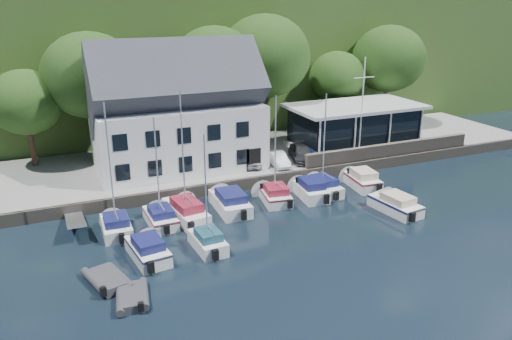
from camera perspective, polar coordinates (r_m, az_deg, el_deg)
The scene contains 32 objects.
ground at distance 34.01m, azimuth 10.49°, elevation -7.75°, with size 180.00×180.00×0.00m, color black.
quay at distance 48.17m, azimuth -0.96°, elevation 1.39°, with size 60.00×13.00×1.00m, color gray.
quay_face at distance 42.55m, azimuth 2.39°, elevation -1.07°, with size 60.00×0.30×1.00m, color #62594E.
hillside at distance 88.94m, azimuth -12.36°, elevation 14.11°, with size 160.00×75.00×16.00m, color #355720.
harbor_building at distance 43.83m, azimuth -9.02°, elevation 5.93°, with size 14.40×8.20×8.70m, color white, non-canonical shape.
club_pavilion at distance 51.30m, azimuth 11.16°, elevation 5.10°, with size 13.20×7.20×4.10m, color black, non-canonical shape.
seawall at distance 48.70m, azimuth 15.04°, elevation 2.27°, with size 18.00×0.50×1.20m, color #62594E.
gangway at distance 37.18m, azimuth -19.89°, elevation -6.21°, with size 1.20×6.00×1.40m, color silver, non-canonical shape.
car_silver at distance 44.23m, azimuth -0.53°, elevation 1.25°, with size 1.43×3.55×1.21m, color #BABABF.
car_white at distance 44.38m, azimuth 2.55°, elevation 1.28°, with size 1.26×3.61×1.19m, color white.
car_dgrey at distance 45.95m, azimuth 5.19°, elevation 1.93°, with size 1.83×4.51×1.31m, color #2D2E32.
car_blue at distance 47.02m, azimuth 7.28°, elevation 2.20°, with size 1.41×3.57×1.22m, color navy.
flagpole at distance 47.36m, azimuth 12.01°, elevation 7.02°, with size 2.20×0.20×9.15m, color white, non-canonical shape.
tree_0 at distance 47.63m, azimuth -24.59°, elevation 5.36°, with size 6.22×6.22×8.50m, color #17340F, non-canonical shape.
tree_1 at distance 47.27m, azimuth -18.19°, elevation 7.90°, with size 8.40×8.40×11.48m, color #17340F, non-canonical shape.
tree_2 at distance 49.53m, azimuth -4.62°, elevation 9.40°, with size 8.57×8.57×11.72m, color #17340F, non-canonical shape.
tree_3 at distance 52.21m, azimuth 1.04°, elevation 10.52°, with size 9.30×9.30×12.71m, color #17340F, non-canonical shape.
tree_4 at distance 57.38m, azimuth 9.18°, elevation 9.00°, with size 6.30×6.30×8.62m, color #17340F, non-canonical shape.
tree_5 at distance 60.04m, azimuth 14.76°, elevation 10.37°, with size 8.28×8.28×11.32m, color #17340F, non-canonical shape.
boat_r1_0 at distance 33.94m, azimuth -16.24°, elevation -0.59°, with size 2.01×5.18×8.37m, color white, non-canonical shape.
boat_r1_1 at distance 34.62m, azimuth -11.23°, elevation 0.06°, with size 1.93×5.35×8.19m, color white, non-canonical shape.
boat_r1_2 at distance 34.93m, azimuth -8.35°, elevation 1.60°, with size 2.03×7.04×9.58m, color white, non-canonical shape.
boat_r1_3 at distance 37.58m, azimuth -2.99°, elevation -3.45°, with size 2.31×6.65×1.56m, color white, non-canonical shape.
boat_r1_4 at distance 37.85m, azimuth 2.22°, elevation 2.35°, with size 2.08×5.26×8.54m, color white, non-canonical shape.
boat_r1_5 at distance 40.14m, azimuth 6.21°, elevation -2.02°, with size 2.04×5.73×1.56m, color white, non-canonical shape.
boat_r1_6 at distance 40.01m, azimuth 7.80°, elevation 3.25°, with size 1.97×5.83×8.72m, color white, non-canonical shape.
boat_r1_7 at distance 42.98m, azimuth 11.99°, elevation -0.89°, with size 2.09×5.63×1.55m, color white, non-canonical shape.
boat_r2_0 at distance 31.54m, azimuth -12.29°, elevation -8.66°, with size 1.99×5.55×1.46m, color white, non-canonical shape.
boat_r2_1 at distance 30.60m, azimuth -5.77°, elevation -1.95°, with size 1.76×4.78×8.48m, color white, non-canonical shape.
boat_r2_4 at distance 38.62m, azimuth 15.65°, elevation -3.62°, with size 2.05×5.95×1.45m, color white, non-canonical shape.
dinghy_0 at distance 29.64m, azimuth -16.60°, elevation -11.77°, with size 1.93×3.22×0.75m, color #35363A, non-canonical shape.
dinghy_1 at distance 27.87m, azimuth -13.97°, elevation -13.74°, with size 1.74×2.90×0.68m, color #35363A, non-canonical shape.
Camera 1 is at (-17.45, -24.91, 15.23)m, focal length 35.00 mm.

